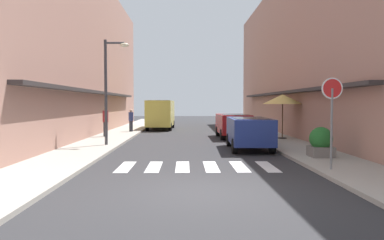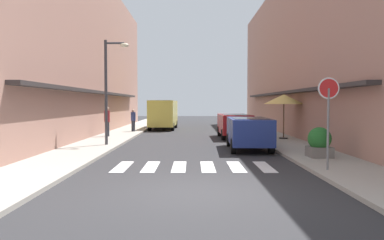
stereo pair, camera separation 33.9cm
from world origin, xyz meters
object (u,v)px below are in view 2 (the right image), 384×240
(cafe_umbrella, at_px, (283,99))
(round_street_sign, at_px, (327,99))
(parked_car_near, at_px, (248,130))
(parked_car_mid, at_px, (233,123))
(planter_corner, at_px, (318,143))
(pedestrian_walking_far, at_px, (132,120))
(street_lamp, at_px, (109,80))
(delivery_van, at_px, (162,112))
(pedestrian_walking_near, at_px, (106,121))

(cafe_umbrella, bearing_deg, round_street_sign, -96.38)
(parked_car_near, height_order, cafe_umbrella, cafe_umbrella)
(parked_car_mid, relative_size, round_street_sign, 1.51)
(parked_car_mid, height_order, round_street_sign, round_street_sign)
(planter_corner, relative_size, pedestrian_walking_far, 0.71)
(parked_car_mid, height_order, planter_corner, parked_car_mid)
(street_lamp, xyz_separation_m, planter_corner, (8.73, -4.23, -2.57))
(delivery_van, bearing_deg, pedestrian_walking_far, -115.76)
(street_lamp, height_order, cafe_umbrella, street_lamp)
(street_lamp, bearing_deg, cafe_umbrella, 18.54)
(parked_car_mid, height_order, pedestrian_walking_near, pedestrian_walking_near)
(cafe_umbrella, relative_size, pedestrian_walking_near, 1.39)
(parked_car_mid, bearing_deg, parked_car_near, -90.00)
(pedestrian_walking_far, bearing_deg, street_lamp, 69.70)
(delivery_van, distance_m, pedestrian_walking_near, 8.42)
(delivery_van, xyz_separation_m, round_street_sign, (6.43, -19.42, 0.84))
(parked_car_near, xyz_separation_m, street_lamp, (-6.55, 1.18, 2.31))
(parked_car_mid, height_order, street_lamp, street_lamp)
(parked_car_mid, relative_size, street_lamp, 0.83)
(parked_car_near, distance_m, street_lamp, 7.05)
(parked_car_near, height_order, parked_car_mid, same)
(cafe_umbrella, distance_m, pedestrian_walking_far, 11.02)
(parked_car_mid, xyz_separation_m, round_street_sign, (1.51, -11.58, 1.33))
(round_street_sign, xyz_separation_m, street_lamp, (-8.06, 6.93, 0.98))
(cafe_umbrella, height_order, pedestrian_walking_near, cafe_umbrella)
(pedestrian_walking_far, bearing_deg, round_street_sign, 96.22)
(round_street_sign, xyz_separation_m, cafe_umbrella, (1.12, 10.01, 0.10))
(parked_car_near, xyz_separation_m, cafe_umbrella, (2.63, 4.26, 1.43))
(parked_car_near, bearing_deg, round_street_sign, -75.26)
(parked_car_near, height_order, round_street_sign, round_street_sign)
(parked_car_near, relative_size, street_lamp, 0.81)
(parked_car_near, bearing_deg, parked_car_mid, 90.00)
(parked_car_near, xyz_separation_m, planter_corner, (2.18, -3.05, -0.26))
(parked_car_mid, xyz_separation_m, cafe_umbrella, (2.63, -1.57, 1.43))
(delivery_van, relative_size, pedestrian_walking_near, 3.02)
(round_street_sign, height_order, cafe_umbrella, round_street_sign)
(round_street_sign, bearing_deg, delivery_van, 108.32)
(street_lamp, bearing_deg, parked_car_near, -10.22)
(parked_car_near, xyz_separation_m, pedestrian_walking_near, (-7.75, 5.76, 0.16))
(round_street_sign, height_order, street_lamp, street_lamp)
(delivery_van, height_order, round_street_sign, round_street_sign)
(round_street_sign, bearing_deg, street_lamp, 139.34)
(planter_corner, height_order, pedestrian_walking_near, pedestrian_walking_near)
(delivery_van, height_order, street_lamp, street_lamp)
(street_lamp, relative_size, cafe_umbrella, 2.01)
(round_street_sign, distance_m, cafe_umbrella, 10.07)
(delivery_van, bearing_deg, pedestrian_walking_near, -109.67)
(street_lamp, xyz_separation_m, pedestrian_walking_far, (-0.24, 8.61, -2.28))
(cafe_umbrella, bearing_deg, street_lamp, -161.46)
(parked_car_mid, relative_size, delivery_van, 0.77)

